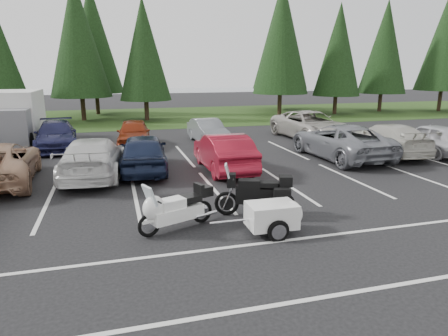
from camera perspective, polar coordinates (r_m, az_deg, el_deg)
ground at (r=12.79m, az=-2.37°, el=-4.69°), size 120.00×120.00×0.00m
grass_strip at (r=36.14m, az=-11.26°, el=7.17°), size 80.00×16.00×0.01m
lake_water at (r=67.27m, az=-10.02°, el=10.22°), size 70.00×50.00×0.02m
box_truck at (r=25.00m, az=-27.84°, el=6.28°), size 2.40×5.60×2.90m
stall_markings at (r=14.65m, az=-4.18°, el=-2.26°), size 32.00×16.00×0.01m
conifer_4 at (r=34.86m, az=-20.23°, el=17.13°), size 4.80×4.80×11.17m
conifer_5 at (r=33.55m, az=-11.38°, el=16.30°), size 4.14×4.14×9.63m
conifer_6 at (r=37.07m, az=8.25°, el=17.85°), size 4.93×4.93×11.48m
conifer_7 at (r=39.28m, az=16.05°, el=15.92°), size 4.27×4.27×9.94m
conifer_8 at (r=43.03m, az=22.01°, el=15.73°), size 4.53×4.53×10.56m
conifer_9 at (r=45.97m, az=29.33°, el=15.94°), size 5.19×5.19×12.10m
conifer_back_b at (r=39.41m, az=-18.26°, el=17.16°), size 4.97×4.97×11.58m
conifer_back_c at (r=42.22m, az=8.21°, el=18.41°), size 5.50×5.50×12.81m
car_near_3 at (r=16.19m, az=-18.19°, el=1.42°), size 2.65×5.49×1.54m
car_near_4 at (r=16.54m, az=-11.46°, el=2.18°), size 2.22×4.78×1.58m
car_near_5 at (r=16.44m, az=-0.04°, el=2.31°), size 1.64×4.68×1.54m
car_near_6 at (r=19.54m, az=16.27°, el=3.71°), size 2.89×5.89×1.61m
car_near_7 at (r=21.18m, az=22.27°, el=3.86°), size 2.57×5.39×1.52m
car_near_8 at (r=22.11m, az=27.58°, el=3.73°), size 1.85×4.54×1.54m
car_far_1 at (r=22.72m, az=-22.86°, el=4.32°), size 2.45×5.13×1.44m
car_far_2 at (r=22.23m, az=-12.77°, el=4.89°), size 2.01×4.35×1.44m
car_far_3 at (r=22.78m, az=-2.31°, el=5.29°), size 1.74×4.16×1.34m
car_far_4 at (r=24.56m, az=12.21°, el=5.99°), size 3.19×6.14×1.65m
touring_motorcycle at (r=10.41m, az=-6.80°, el=-5.25°), size 2.54×1.60×1.35m
cargo_trailer at (r=10.24m, az=6.80°, el=-7.15°), size 1.79×1.02×0.82m
adventure_motorcycle at (r=11.30m, az=4.44°, el=-3.14°), size 2.68×1.64×1.54m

